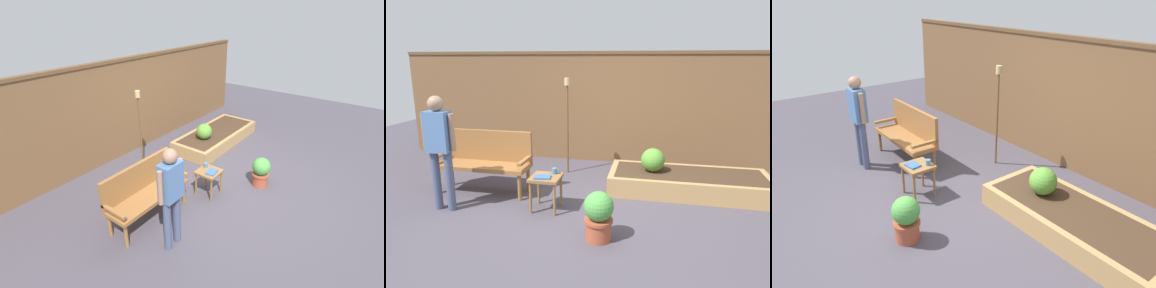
{
  "view_description": "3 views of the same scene",
  "coord_description": "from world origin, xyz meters",
  "views": [
    {
      "loc": [
        -4.13,
        -2.29,
        3.18
      ],
      "look_at": [
        0.19,
        0.94,
        0.55
      ],
      "focal_mm": 27.07,
      "sensor_mm": 36.0,
      "label": 1
    },
    {
      "loc": [
        0.96,
        -3.98,
        2.01
      ],
      "look_at": [
        -0.02,
        0.47,
        0.86
      ],
      "focal_mm": 31.66,
      "sensor_mm": 36.0,
      "label": 2
    },
    {
      "loc": [
        3.65,
        -2.07,
        2.78
      ],
      "look_at": [
        0.01,
        0.66,
        0.81
      ],
      "focal_mm": 33.19,
      "sensor_mm": 36.0,
      "label": 3
    }
  ],
  "objects": [
    {
      "name": "garden_bench",
      "position": [
        -1.52,
        0.62,
        0.54
      ],
      "size": [
        1.44,
        0.48,
        0.94
      ],
      "color": "#936033",
      "rests_on": "ground_plane"
    },
    {
      "name": "book_on_table",
      "position": [
        -0.41,
        0.06,
        0.49
      ],
      "size": [
        0.23,
        0.19,
        0.02
      ],
      "primitive_type": "cube",
      "rotation": [
        0.0,
        0.0,
        0.14
      ],
      "color": "#38609E",
      "rests_on": "side_table"
    },
    {
      "name": "potted_boxwood",
      "position": [
        0.43,
        -0.51,
        0.31
      ],
      "size": [
        0.34,
        0.34,
        0.58
      ],
      "color": "#A84C33",
      "rests_on": "ground_plane"
    },
    {
      "name": "tiki_torch",
      "position": [
        -0.49,
        1.73,
        1.17
      ],
      "size": [
        0.1,
        0.1,
        1.7
      ],
      "color": "brown",
      "rests_on": "ground_plane"
    },
    {
      "name": "fence_back",
      "position": [
        0.0,
        2.6,
        1.09
      ],
      "size": [
        8.4,
        0.14,
        2.16
      ],
      "color": "brown",
      "rests_on": "ground_plane"
    },
    {
      "name": "raised_planter_bed",
      "position": [
        1.56,
        1.21,
        0.15
      ],
      "size": [
        2.4,
        1.0,
        0.3
      ],
      "color": "#AD8451",
      "rests_on": "ground_plane"
    },
    {
      "name": "side_table",
      "position": [
        -0.39,
        0.13,
        0.4
      ],
      "size": [
        0.4,
        0.4,
        0.48
      ],
      "color": "olive",
      "rests_on": "ground_plane"
    },
    {
      "name": "cup_on_table",
      "position": [
        -0.31,
        0.26,
        0.52
      ],
      "size": [
        0.11,
        0.08,
        0.08
      ],
      "color": "teal",
      "rests_on": "side_table"
    },
    {
      "name": "shrub_near_bench",
      "position": [
        1.01,
        1.21,
        0.48
      ],
      "size": [
        0.37,
        0.37,
        0.37
      ],
      "color": "brown",
      "rests_on": "raised_planter_bed"
    },
    {
      "name": "ground_plane",
      "position": [
        0.0,
        0.0,
        0.0
      ],
      "size": [
        14.0,
        14.0,
        0.0
      ],
      "primitive_type": "plane",
      "color": "#47424C"
    },
    {
      "name": "person_by_bench",
      "position": [
        -1.75,
        -0.16,
        0.93
      ],
      "size": [
        0.47,
        0.2,
        1.56
      ],
      "color": "#475170",
      "rests_on": "ground_plane"
    }
  ]
}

